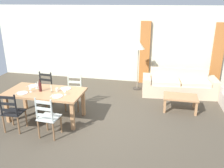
# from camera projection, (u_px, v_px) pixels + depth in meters

# --- Properties ---
(ground_plane) EXTENTS (9.60, 9.60, 0.02)m
(ground_plane) POSITION_uv_depth(u_px,v_px,m) (96.00, 121.00, 5.87)
(ground_plane) COLOR #4A4134
(wall_far) EXTENTS (9.60, 0.16, 2.70)m
(wall_far) POSITION_uv_depth(u_px,v_px,m) (120.00, 44.00, 8.44)
(wall_far) COLOR beige
(wall_far) RESTS_ON ground_plane
(curtain_panel_left) EXTENTS (0.35, 0.08, 2.20)m
(curtain_panel_left) POSITION_uv_depth(u_px,v_px,m) (145.00, 53.00, 8.21)
(curtain_panel_left) COLOR #B4682F
(curtain_panel_left) RESTS_ON ground_plane
(curtain_panel_right) EXTENTS (0.35, 0.08, 2.20)m
(curtain_panel_right) POSITION_uv_depth(u_px,v_px,m) (217.00, 56.00, 7.72)
(curtain_panel_right) COLOR #B4682F
(curtain_panel_right) RESTS_ON ground_plane
(dining_table) EXTENTS (1.90, 0.96, 0.75)m
(dining_table) POSITION_uv_depth(u_px,v_px,m) (45.00, 94.00, 5.76)
(dining_table) COLOR #B47F51
(dining_table) RESTS_ON ground_plane
(dining_chair_near_left) EXTENTS (0.44, 0.43, 0.96)m
(dining_chair_near_left) POSITION_uv_depth(u_px,v_px,m) (12.00, 112.00, 5.26)
(dining_chair_near_left) COLOR black
(dining_chair_near_left) RESTS_ON ground_plane
(dining_chair_near_right) EXTENTS (0.44, 0.42, 0.96)m
(dining_chair_near_right) POSITION_uv_depth(u_px,v_px,m) (48.00, 117.00, 5.03)
(dining_chair_near_right) COLOR silver
(dining_chair_near_right) RESTS_ON ground_plane
(dining_chair_far_left) EXTENTS (0.45, 0.43, 0.96)m
(dining_chair_far_left) POSITION_uv_depth(u_px,v_px,m) (44.00, 90.00, 6.59)
(dining_chair_far_left) COLOR black
(dining_chair_far_left) RESTS_ON ground_plane
(dining_chair_far_right) EXTENTS (0.44, 0.42, 0.96)m
(dining_chair_far_right) POSITION_uv_depth(u_px,v_px,m) (74.00, 92.00, 6.40)
(dining_chair_far_right) COLOR silver
(dining_chair_far_right) RESTS_ON ground_plane
(dinner_plate_near_left) EXTENTS (0.24, 0.24, 0.02)m
(dinner_plate_near_left) POSITION_uv_depth(u_px,v_px,m) (23.00, 93.00, 5.59)
(dinner_plate_near_left) COLOR white
(dinner_plate_near_left) RESTS_ON dining_table
(fork_near_left) EXTENTS (0.03, 0.17, 0.01)m
(fork_near_left) POSITION_uv_depth(u_px,v_px,m) (17.00, 93.00, 5.63)
(fork_near_left) COLOR silver
(fork_near_left) RESTS_ON dining_table
(dinner_plate_near_right) EXTENTS (0.24, 0.24, 0.02)m
(dinner_plate_near_right) POSITION_uv_depth(u_px,v_px,m) (57.00, 96.00, 5.41)
(dinner_plate_near_right) COLOR white
(dinner_plate_near_right) RESTS_ON dining_table
(fork_near_right) EXTENTS (0.02, 0.17, 0.01)m
(fork_near_right) POSITION_uv_depth(u_px,v_px,m) (51.00, 96.00, 5.44)
(fork_near_right) COLOR silver
(fork_near_right) RESTS_ON dining_table
(dinner_plate_far_left) EXTENTS (0.24, 0.24, 0.02)m
(dinner_plate_far_left) POSITION_uv_depth(u_px,v_px,m) (34.00, 86.00, 6.05)
(dinner_plate_far_left) COLOR white
(dinner_plate_far_left) RESTS_ON dining_table
(fork_far_left) EXTENTS (0.03, 0.17, 0.01)m
(fork_far_left) POSITION_uv_depth(u_px,v_px,m) (28.00, 86.00, 6.08)
(fork_far_left) COLOR silver
(fork_far_left) RESTS_ON dining_table
(dinner_plate_far_right) EXTENTS (0.24, 0.24, 0.02)m
(dinner_plate_far_right) POSITION_uv_depth(u_px,v_px,m) (66.00, 89.00, 5.87)
(dinner_plate_far_right) COLOR white
(dinner_plate_far_right) RESTS_ON dining_table
(fork_far_right) EXTENTS (0.03, 0.17, 0.01)m
(fork_far_right) POSITION_uv_depth(u_px,v_px,m) (60.00, 88.00, 5.90)
(fork_far_right) COLOR silver
(fork_far_right) RESTS_ON dining_table
(wine_bottle) EXTENTS (0.07, 0.07, 0.32)m
(wine_bottle) POSITION_uv_depth(u_px,v_px,m) (40.00, 87.00, 5.69)
(wine_bottle) COLOR #471919
(wine_bottle) RESTS_ON dining_table
(wine_glass_near_left) EXTENTS (0.06, 0.06, 0.16)m
(wine_glass_near_left) POSITION_uv_depth(u_px,v_px,m) (30.00, 88.00, 5.63)
(wine_glass_near_left) COLOR white
(wine_glass_near_left) RESTS_ON dining_table
(wine_glass_near_right) EXTENTS (0.06, 0.06, 0.16)m
(wine_glass_near_right) POSITION_uv_depth(u_px,v_px,m) (65.00, 90.00, 5.47)
(wine_glass_near_right) COLOR white
(wine_glass_near_right) RESTS_ON dining_table
(wine_glass_far_left) EXTENTS (0.06, 0.06, 0.16)m
(wine_glass_far_left) POSITION_uv_depth(u_px,v_px,m) (36.00, 84.00, 5.87)
(wine_glass_far_left) COLOR white
(wine_glass_far_left) RESTS_ON dining_table
(coffee_cup_primary) EXTENTS (0.07, 0.07, 0.09)m
(coffee_cup_primary) POSITION_uv_depth(u_px,v_px,m) (57.00, 90.00, 5.70)
(coffee_cup_primary) COLOR beige
(coffee_cup_primary) RESTS_ON dining_table
(candle_tall) EXTENTS (0.05, 0.05, 0.23)m
(candle_tall) POSITION_uv_depth(u_px,v_px,m) (38.00, 88.00, 5.77)
(candle_tall) COLOR #998C66
(candle_tall) RESTS_ON dining_table
(candle_short) EXTENTS (0.05, 0.05, 0.19)m
(candle_short) POSITION_uv_depth(u_px,v_px,m) (51.00, 90.00, 5.64)
(candle_short) COLOR #998C66
(candle_short) RESTS_ON dining_table
(couch) EXTENTS (2.35, 1.01, 0.80)m
(couch) POSITION_uv_depth(u_px,v_px,m) (179.00, 86.00, 7.44)
(couch) COLOR beige
(couch) RESTS_ON ground_plane
(coffee_table) EXTENTS (0.90, 0.56, 0.42)m
(coffee_table) POSITION_uv_depth(u_px,v_px,m) (180.00, 98.00, 6.30)
(coffee_table) COLOR #B47F51
(coffee_table) RESTS_ON ground_plane
(standing_lamp) EXTENTS (0.40, 0.40, 1.64)m
(standing_lamp) POSITION_uv_depth(u_px,v_px,m) (139.00, 48.00, 7.50)
(standing_lamp) COLOR #332D28
(standing_lamp) RESTS_ON ground_plane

